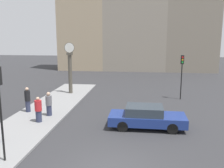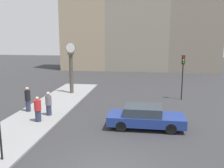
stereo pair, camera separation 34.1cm
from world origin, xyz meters
name	(u,v)px [view 1 (the left image)]	position (x,y,z in m)	size (l,w,h in m)	color
sidewalk_corner	(47,110)	(-5.79, 7.81, 0.06)	(3.60, 19.61, 0.11)	gray
building_row	(133,19)	(-0.58, 31.51, 8.10)	(24.76, 5.00, 17.40)	tan
sedan_car	(146,117)	(1.49, 5.10, 0.68)	(4.54, 1.81, 1.35)	navy
traffic_light_far	(182,68)	(4.53, 12.47, 2.76)	(0.26, 0.24, 3.86)	black
street_clock	(70,69)	(-5.58, 13.20, 2.41)	(0.95, 0.47, 4.76)	#4C473D
pedestrian_red_top	(38,110)	(-5.23, 4.99, 0.90)	(0.44, 0.44, 1.61)	#2D334C
pedestrian_black_jacket	(28,100)	(-6.88, 6.95, 1.00)	(0.39, 0.39, 1.78)	#2D334C
pedestrian_grey_jacket	(49,104)	(-5.06, 6.32, 0.92)	(0.41, 0.41, 1.63)	#2D334C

